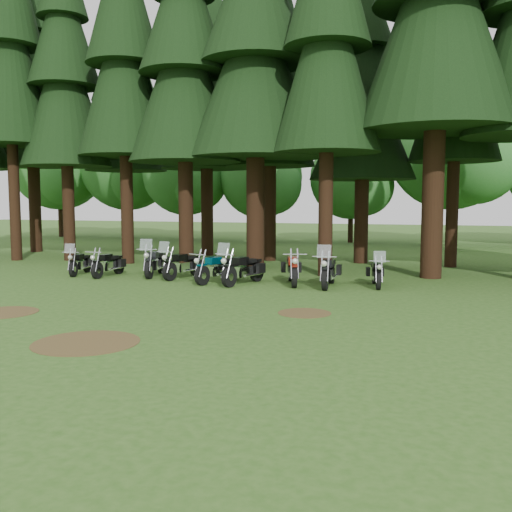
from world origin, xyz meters
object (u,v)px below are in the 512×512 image
at_px(motorcycle_3, 183,266).
at_px(motorcycle_5, 243,270).
at_px(motorcycle_1, 108,265).
at_px(motorcycle_4, 217,269).
at_px(motorcycle_2, 155,263).
at_px(motorcycle_0, 80,264).
at_px(motorcycle_6, 292,270).
at_px(motorcycle_7, 328,272).
at_px(motorcycle_8, 376,274).

bearing_deg(motorcycle_3, motorcycle_5, -2.95).
xyz_separation_m(motorcycle_1, motorcycle_4, (4.67, -0.24, 0.03)).
bearing_deg(motorcycle_3, motorcycle_2, -178.69).
xyz_separation_m(motorcycle_0, motorcycle_6, (8.67, 0.21, 0.07)).
distance_m(motorcycle_3, motorcycle_4, 1.76).
xyz_separation_m(motorcycle_7, motorcycle_8, (1.54, 0.58, -0.07)).
height_order(motorcycle_4, motorcycle_8, motorcycle_8).
xyz_separation_m(motorcycle_2, motorcycle_7, (6.96, -0.58, -0.00)).
xyz_separation_m(motorcycle_0, motorcycle_5, (7.04, -0.40, 0.07)).
bearing_deg(motorcycle_7, motorcycle_6, 166.76).
relative_size(motorcycle_2, motorcycle_7, 1.00).
bearing_deg(motorcycle_5, motorcycle_2, -178.76).
distance_m(motorcycle_6, motorcycle_8, 2.89).
xyz_separation_m(motorcycle_1, motorcycle_3, (3.02, 0.39, 0.05)).
bearing_deg(motorcycle_5, motorcycle_7, 22.40).
relative_size(motorcycle_0, motorcycle_7, 0.85).
relative_size(motorcycle_5, motorcycle_8, 1.16).
xyz_separation_m(motorcycle_6, motorcycle_7, (1.33, -0.21, 0.01)).
bearing_deg(motorcycle_5, motorcycle_1, -168.46).
distance_m(motorcycle_0, motorcycle_2, 3.09).
distance_m(motorcycle_1, motorcycle_8, 10.21).
height_order(motorcycle_1, motorcycle_3, motorcycle_3).
distance_m(motorcycle_5, motorcycle_6, 1.73).
height_order(motorcycle_5, motorcycle_6, motorcycle_5).
bearing_deg(motorcycle_2, motorcycle_5, -26.23).
distance_m(motorcycle_1, motorcycle_3, 3.05).
xyz_separation_m(motorcycle_5, motorcycle_7, (2.95, 0.39, -0.00)).
bearing_deg(motorcycle_4, motorcycle_6, 26.81).
distance_m(motorcycle_5, motorcycle_8, 4.59).
xyz_separation_m(motorcycle_4, motorcycle_8, (5.53, 0.88, -0.04)).
bearing_deg(motorcycle_7, motorcycle_1, 176.20).
relative_size(motorcycle_5, motorcycle_6, 1.03).
height_order(motorcycle_1, motorcycle_6, motorcycle_6).
bearing_deg(motorcycle_2, motorcycle_7, -17.38).
relative_size(motorcycle_2, motorcycle_4, 1.08).
distance_m(motorcycle_3, motorcycle_7, 5.64).
relative_size(motorcycle_1, motorcycle_5, 0.89).
bearing_deg(motorcycle_1, motorcycle_2, 19.75).
height_order(motorcycle_5, motorcycle_8, motorcycle_5).
bearing_deg(motorcycle_4, motorcycle_7, 20.24).
bearing_deg(motorcycle_3, motorcycle_7, 8.73).
bearing_deg(motorcycle_8, motorcycle_1, 171.29).
bearing_deg(motorcycle_7, motorcycle_0, 175.78).
xyz_separation_m(motorcycle_0, motorcycle_7, (9.99, -0.00, 0.07)).
xyz_separation_m(motorcycle_2, motorcycle_8, (8.50, -0.00, -0.07)).
relative_size(motorcycle_5, motorcycle_7, 1.00).
relative_size(motorcycle_2, motorcycle_5, 1.00).
bearing_deg(motorcycle_5, motorcycle_0, -168.35).
bearing_deg(motorcycle_0, motorcycle_5, -17.48).
height_order(motorcycle_0, motorcycle_3, motorcycle_3).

